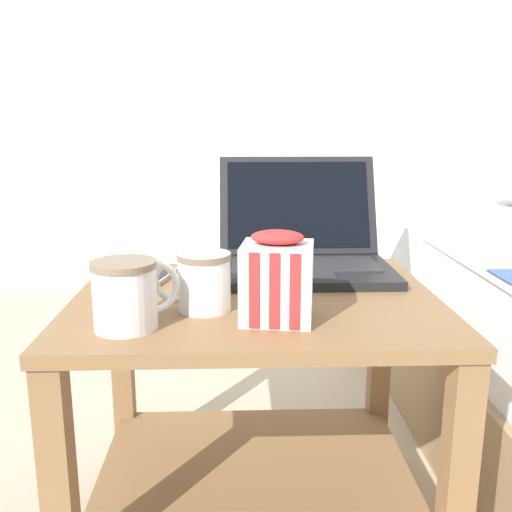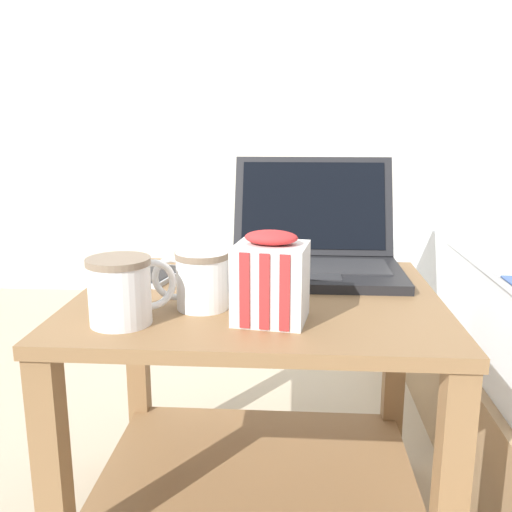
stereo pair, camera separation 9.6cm
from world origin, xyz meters
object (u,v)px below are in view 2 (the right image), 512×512
object	(u,v)px
cell_phone	(156,275)
laptop	(314,249)
mug_front_right	(122,287)
snack_bag	(271,280)
mug_front_left	(200,277)

from	to	relation	value
cell_phone	laptop	bearing A→B (deg)	13.49
mug_front_right	laptop	bearing A→B (deg)	48.23
snack_bag	cell_phone	distance (m)	0.34
mug_front_left	snack_bag	distance (m)	0.13
mug_front_left	snack_bag	xyz separation A→B (m)	(0.12, -0.05, 0.01)
mug_front_left	cell_phone	bearing A→B (deg)	123.51
laptop	mug_front_right	world-z (taller)	laptop
laptop	cell_phone	size ratio (longest dim) A/B	2.13
laptop	mug_front_right	xyz separation A→B (m)	(-0.30, -0.33, 0.01)
mug_front_right	mug_front_left	bearing A→B (deg)	36.95
snack_bag	cell_phone	world-z (taller)	snack_bag
cell_phone	mug_front_right	bearing A→B (deg)	-87.17
snack_bag	mug_front_left	bearing A→B (deg)	156.03
laptop	mug_front_left	world-z (taller)	laptop
mug_front_left	mug_front_right	distance (m)	0.13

